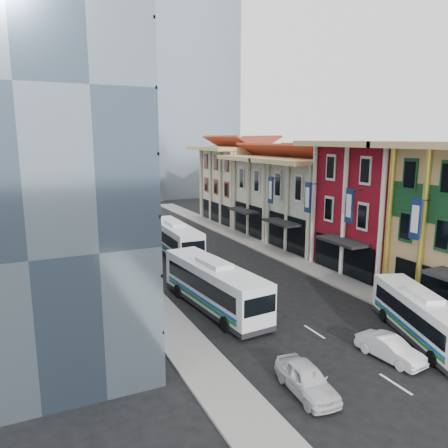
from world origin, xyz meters
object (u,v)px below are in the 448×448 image
bus_left_far (175,238)px  bus_right (422,316)px  office_tower (13,103)px  sedan_right (390,349)px  bus_left_near (214,285)px  sedan_left (307,379)px

bus_left_far → bus_right: bearing=-72.8°
office_tower → bus_left_far: size_ratio=2.52×
bus_left_far → sedan_right: bus_left_far is taller
bus_left_near → sedan_left: bearing=-96.9°
office_tower → bus_right: size_ratio=3.03×
sedan_left → sedan_right: (6.44, 0.74, -0.07)m
bus_left_far → sedan_right: 27.76m
bus_left_near → bus_left_far: bearing=76.1°
office_tower → sedan_left: 25.11m
bus_right → bus_left_far: bearing=126.2°
bus_left_near → bus_left_far: (2.40, 16.03, -0.01)m
bus_left_near → bus_right: bus_left_near is taller
office_tower → sedan_right: bearing=-40.4°
office_tower → bus_right: office_tower is taller
bus_left_far → bus_right: bus_left_far is taller
office_tower → bus_left_far: (15.00, 11.58, -13.09)m
office_tower → bus_left_near: (12.60, -4.44, -13.08)m
office_tower → bus_right: 30.10m
sedan_left → sedan_right: sedan_left is taller
bus_left_near → sedan_left: size_ratio=2.71×
office_tower → bus_right: (22.50, -14.83, -13.41)m
office_tower → bus_left_near: size_ratio=2.51×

